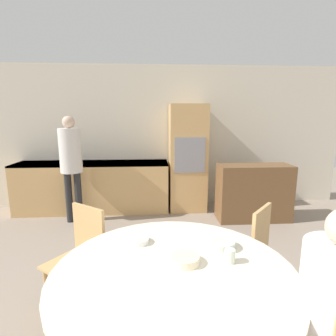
{
  "coord_description": "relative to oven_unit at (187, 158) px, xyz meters",
  "views": [
    {
      "loc": [
        -0.2,
        -0.31,
        1.66
      ],
      "look_at": [
        -0.02,
        2.6,
        1.1
      ],
      "focal_mm": 28.0,
      "sensor_mm": 36.0,
      "label": 1
    }
  ],
  "objects": [
    {
      "name": "cup",
      "position": [
        -0.15,
        -3.12,
        -0.15
      ],
      "size": [
        0.07,
        0.07,
        0.09
      ],
      "color": "silver",
      "rests_on": "dining_table"
    },
    {
      "name": "wall_back",
      "position": [
        -0.43,
        0.34,
        0.36
      ],
      "size": [
        6.87,
        0.05,
        2.6
      ],
      "color": "silver",
      "rests_on": "ground_plane"
    },
    {
      "name": "sideboard",
      "position": [
        1.01,
        -0.6,
        -0.49
      ],
      "size": [
        1.17,
        0.45,
        0.92
      ],
      "color": "brown",
      "rests_on": "ground_plane"
    },
    {
      "name": "dining_table",
      "position": [
        -0.51,
        -3.17,
        -0.39
      ],
      "size": [
        1.49,
        1.49,
        0.75
      ],
      "color": "brown",
      "rests_on": "ground_plane"
    },
    {
      "name": "bowl_near",
      "position": [
        -0.43,
        -3.11,
        -0.17
      ],
      "size": [
        0.18,
        0.18,
        0.05
      ],
      "color": "beige",
      "rests_on": "dining_table"
    },
    {
      "name": "bowl_centre",
      "position": [
        -0.15,
        -2.92,
        -0.17
      ],
      "size": [
        0.19,
        0.19,
        0.05
      ],
      "color": "silver",
      "rests_on": "dining_table"
    },
    {
      "name": "oven_unit",
      "position": [
        0.0,
        0.0,
        0.0
      ],
      "size": [
        0.65,
        0.59,
        1.89
      ],
      "color": "tan",
      "rests_on": "ground_plane"
    },
    {
      "name": "person_standing",
      "position": [
        -1.9,
        -0.51,
        0.1
      ],
      "size": [
        0.33,
        0.33,
        1.69
      ],
      "color": "#262628",
      "rests_on": "ground_plane"
    },
    {
      "name": "bowl_far",
      "position": [
        -0.74,
        -2.81,
        -0.17
      ],
      "size": [
        0.15,
        0.15,
        0.04
      ],
      "color": "white",
      "rests_on": "dining_table"
    },
    {
      "name": "chair_far_right",
      "position": [
        0.23,
        -2.48,
        -0.43
      ],
      "size": [
        0.57,
        0.57,
        0.9
      ],
      "rotation": [
        0.0,
        0.0,
        3.97
      ],
      "color": "tan",
      "rests_on": "ground_plane"
    },
    {
      "name": "chair_far_left",
      "position": [
        -1.26,
        -2.49,
        -0.43
      ],
      "size": [
        0.56,
        0.56,
        0.9
      ],
      "rotation": [
        0.0,
        0.0,
        5.64
      ],
      "color": "tan",
      "rests_on": "ground_plane"
    },
    {
      "name": "kitchen_counter",
      "position": [
        -1.69,
        -0.01,
        -0.49
      ],
      "size": [
        2.65,
        0.6,
        0.88
      ],
      "color": "tan",
      "rests_on": "ground_plane"
    }
  ]
}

